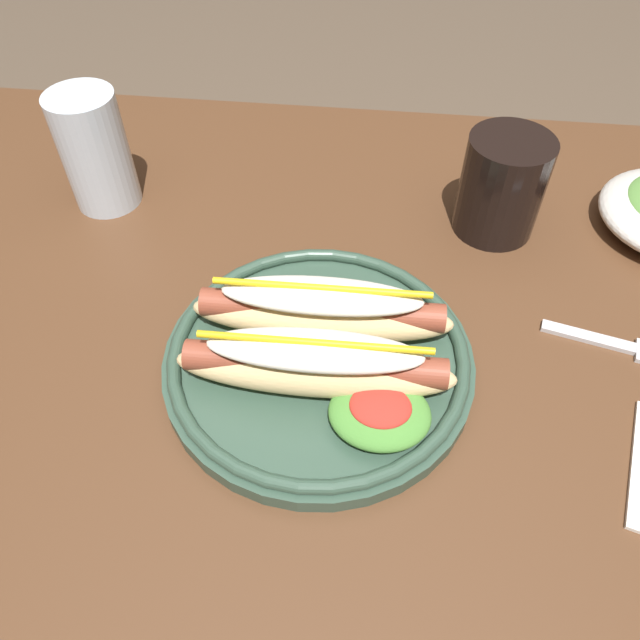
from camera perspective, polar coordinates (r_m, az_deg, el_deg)
The scene contains 6 objects.
ground_plane at distance 1.24m, azimuth 2.02°, elevation -23.57°, with size 8.00×8.00×0.00m, color brown.
dining_table at distance 0.66m, azimuth 3.50°, elevation -6.70°, with size 1.38×0.80×0.74m.
hot_dog_plate at distance 0.53m, azimuth -0.13°, elevation -2.97°, with size 0.28×0.28×0.08m.
fork at distance 0.63m, azimuth 26.09°, elevation -2.13°, with size 0.12×0.05×0.00m.
soda_cup at distance 0.68m, azimuth 16.49°, elevation 11.96°, with size 0.09×0.09×0.11m, color black.
water_cup at distance 0.73m, azimuth -20.50°, elevation 14.61°, with size 0.07×0.07×0.13m, color silver.
Camera 1 is at (0.00, -0.37, 1.18)m, focal length 34.13 mm.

